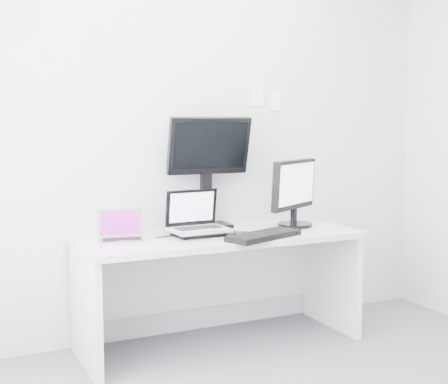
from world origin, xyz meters
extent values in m
plane|color=silver|center=(0.00, 1.60, 1.35)|extent=(3.60, 0.00, 3.60)
cube|color=silver|center=(0.00, 1.25, 0.36)|extent=(1.80, 0.70, 0.73)
cube|color=silver|center=(-0.65, 1.24, 0.83)|extent=(0.31, 0.25, 0.21)
cube|color=black|center=(-0.14, 1.51, 0.83)|extent=(0.13, 0.13, 0.20)
cube|color=#A1A3A8|center=(-0.15, 1.24, 0.88)|extent=(0.36, 0.29, 0.29)
cube|color=black|center=(0.03, 1.50, 1.11)|extent=(0.57, 0.22, 0.76)
cube|color=black|center=(0.58, 1.29, 0.97)|extent=(0.56, 0.46, 0.47)
cube|color=black|center=(0.18, 1.00, 0.75)|extent=(0.55, 0.35, 0.03)
ellipsoid|color=black|center=(0.41, 1.02, 0.75)|extent=(0.13, 0.11, 0.04)
cube|color=white|center=(0.45, 1.59, 1.62)|extent=(0.10, 0.00, 0.14)
cube|color=white|center=(0.60, 1.59, 1.58)|extent=(0.09, 0.00, 0.13)
camera|label=1|loc=(-1.71, -2.38, 1.45)|focal=51.27mm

